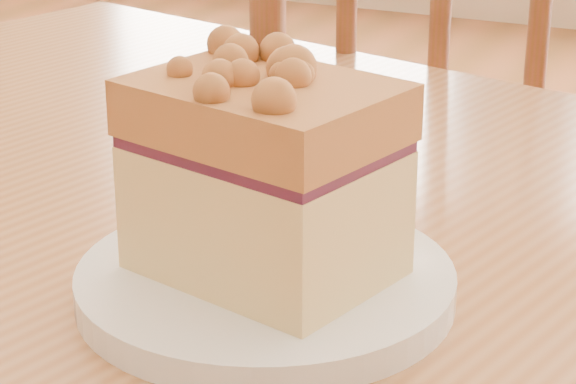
# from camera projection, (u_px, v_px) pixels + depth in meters

# --- Properties ---
(cafe_chair_main) EXTENTS (0.48, 0.48, 0.99)m
(cafe_chair_main) POSITION_uv_depth(u_px,v_px,m) (457.00, 232.00, 1.34)
(cafe_chair_main) COLOR brown
(cafe_chair_main) RESTS_ON ground
(plate) EXTENTS (0.21, 0.21, 0.02)m
(plate) POSITION_uv_depth(u_px,v_px,m) (265.00, 285.00, 0.63)
(plate) COLOR white
(plate) RESTS_ON cafe_table_main
(cake_slice) EXTENTS (0.16, 0.13, 0.13)m
(cake_slice) POSITION_uv_depth(u_px,v_px,m) (265.00, 168.00, 0.60)
(cake_slice) COLOR #D4BF78
(cake_slice) RESTS_ON plate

